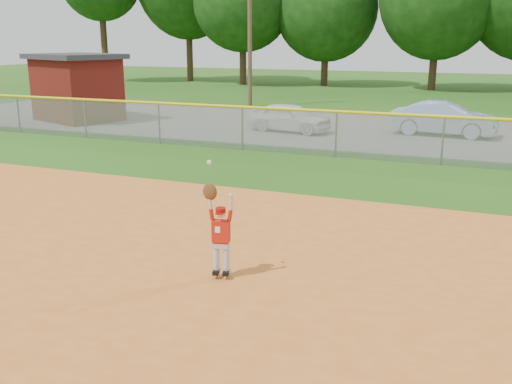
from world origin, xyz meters
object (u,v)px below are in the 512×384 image
car_white_a (290,117)px  ballplayer (219,230)px  car_blue (444,119)px  utility_shed (77,87)px

car_white_a → ballplayer: (3.73, -14.62, 0.23)m
car_white_a → car_blue: size_ratio=0.86×
ballplayer → car_blue: bearing=81.9°
ballplayer → utility_shed: bearing=134.8°
car_white_a → ballplayer: ballplayer is taller
car_white_a → utility_shed: (-10.33, -0.48, 0.96)m
car_white_a → ballplayer: bearing=-156.6°
car_blue → utility_shed: 16.46m
car_blue → utility_shed: bearing=101.5°
car_blue → ballplayer: bearing=176.9°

